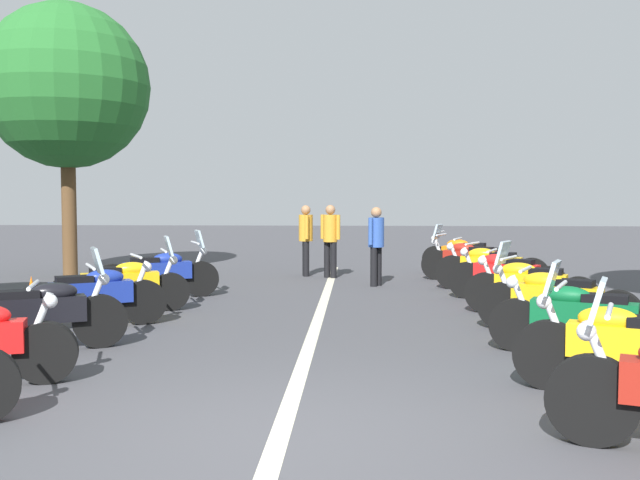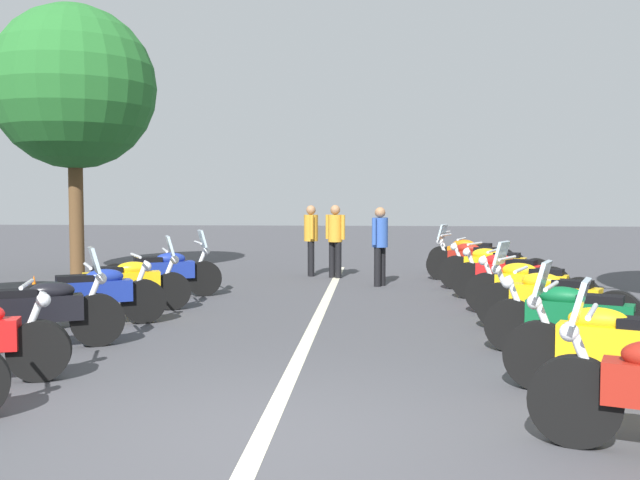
{
  "view_description": "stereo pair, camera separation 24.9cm",
  "coord_description": "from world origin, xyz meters",
  "px_view_note": "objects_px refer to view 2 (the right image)",
  "views": [
    {
      "loc": [
        -5.1,
        -0.59,
        1.8
      ],
      "look_at": [
        5.88,
        0.0,
        1.14
      ],
      "focal_mm": 39.91,
      "sensor_mm": 36.0,
      "label": 1
    },
    {
      "loc": [
        -5.1,
        -0.84,
        1.8
      ],
      "look_at": [
        5.88,
        0.0,
        1.14
      ],
      "focal_mm": 39.91,
      "sensor_mm": 36.0,
      "label": 2
    }
  ],
  "objects_px": {
    "motorcycle_left_row_5": "(163,272)",
    "motorcycle_right_row_4": "(530,287)",
    "motorcycle_left_row_2": "(39,311)",
    "motorcycle_right_row_8": "(470,255)",
    "motorcycle_right_row_7": "(474,260)",
    "motorcycle_right_row_6": "(494,267)",
    "motorcycle_right_row_5": "(508,275)",
    "motorcycle_right_row_1": "(615,347)",
    "motorcycle_right_row_3": "(552,300)",
    "motorcycle_right_row_2": "(577,318)",
    "bystander_2": "(335,235)",
    "motorcycle_left_row_3": "(93,295)",
    "bystander_0": "(311,235)",
    "motorcycle_left_row_4": "(124,283)",
    "bystander_1": "(380,240)",
    "roadside_tree_2": "(74,88)",
    "traffic_cone_1": "(34,296)"
  },
  "relations": [
    {
      "from": "motorcycle_right_row_1",
      "to": "motorcycle_right_row_3",
      "type": "bearing_deg",
      "value": -70.49
    },
    {
      "from": "motorcycle_left_row_4",
      "to": "motorcycle_right_row_1",
      "type": "height_order",
      "value": "motorcycle_right_row_1"
    },
    {
      "from": "motorcycle_right_row_7",
      "to": "motorcycle_right_row_4",
      "type": "bearing_deg",
      "value": 117.49
    },
    {
      "from": "bystander_1",
      "to": "bystander_2",
      "type": "bearing_deg",
      "value": -23.26
    },
    {
      "from": "motorcycle_right_row_1",
      "to": "motorcycle_right_row_7",
      "type": "bearing_deg",
      "value": -66.94
    },
    {
      "from": "motorcycle_left_row_3",
      "to": "traffic_cone_1",
      "type": "xyz_separation_m",
      "value": [
        0.92,
        1.3,
        -0.16
      ]
    },
    {
      "from": "motorcycle_right_row_2",
      "to": "motorcycle_right_row_4",
      "type": "relative_size",
      "value": 1.04
    },
    {
      "from": "motorcycle_right_row_4",
      "to": "bystander_2",
      "type": "distance_m",
      "value": 5.92
    },
    {
      "from": "motorcycle_right_row_2",
      "to": "motorcycle_right_row_5",
      "type": "relative_size",
      "value": 1.05
    },
    {
      "from": "motorcycle_right_row_2",
      "to": "bystander_2",
      "type": "xyz_separation_m",
      "value": [
        7.76,
        3.14,
        0.5
      ]
    },
    {
      "from": "motorcycle_right_row_3",
      "to": "motorcycle_left_row_3",
      "type": "bearing_deg",
      "value": 28.78
    },
    {
      "from": "motorcycle_left_row_5",
      "to": "motorcycle_right_row_4",
      "type": "height_order",
      "value": "motorcycle_left_row_5"
    },
    {
      "from": "motorcycle_left_row_4",
      "to": "roadside_tree_2",
      "type": "bearing_deg",
      "value": 98.53
    },
    {
      "from": "motorcycle_right_row_2",
      "to": "bystander_2",
      "type": "bearing_deg",
      "value": -44.54
    },
    {
      "from": "motorcycle_right_row_2",
      "to": "bystander_2",
      "type": "height_order",
      "value": "bystander_2"
    },
    {
      "from": "motorcycle_right_row_4",
      "to": "traffic_cone_1",
      "type": "bearing_deg",
      "value": 25.97
    },
    {
      "from": "bystander_2",
      "to": "motorcycle_left_row_4",
      "type": "bearing_deg",
      "value": 3.76
    },
    {
      "from": "motorcycle_left_row_3",
      "to": "motorcycle_right_row_2",
      "type": "bearing_deg",
      "value": -43.1
    },
    {
      "from": "motorcycle_left_row_4",
      "to": "motorcycle_right_row_6",
      "type": "height_order",
      "value": "motorcycle_left_row_4"
    },
    {
      "from": "motorcycle_left_row_2",
      "to": "motorcycle_right_row_1",
      "type": "distance_m",
      "value": 6.27
    },
    {
      "from": "motorcycle_left_row_3",
      "to": "motorcycle_right_row_8",
      "type": "bearing_deg",
      "value": 19.77
    },
    {
      "from": "bystander_1",
      "to": "bystander_2",
      "type": "relative_size",
      "value": 0.98
    },
    {
      "from": "motorcycle_right_row_8",
      "to": "bystander_2",
      "type": "xyz_separation_m",
      "value": [
        -0.91,
        3.11,
        0.49
      ]
    },
    {
      "from": "motorcycle_right_row_5",
      "to": "motorcycle_right_row_6",
      "type": "height_order",
      "value": "motorcycle_right_row_6"
    },
    {
      "from": "motorcycle_left_row_4",
      "to": "bystander_2",
      "type": "distance_m",
      "value": 5.89
    },
    {
      "from": "motorcycle_left_row_2",
      "to": "roadside_tree_2",
      "type": "relative_size",
      "value": 0.3
    },
    {
      "from": "motorcycle_left_row_4",
      "to": "motorcycle_right_row_6",
      "type": "distance_m",
      "value": 6.89
    },
    {
      "from": "motorcycle_left_row_2",
      "to": "motorcycle_right_row_8",
      "type": "height_order",
      "value": "motorcycle_left_row_2"
    },
    {
      "from": "motorcycle_right_row_6",
      "to": "bystander_0",
      "type": "height_order",
      "value": "bystander_0"
    },
    {
      "from": "motorcycle_right_row_1",
      "to": "motorcycle_right_row_6",
      "type": "bearing_deg",
      "value": -68.19
    },
    {
      "from": "motorcycle_left_row_4",
      "to": "motorcycle_right_row_7",
      "type": "relative_size",
      "value": 1.0
    },
    {
      "from": "motorcycle_left_row_3",
      "to": "bystander_1",
      "type": "height_order",
      "value": "bystander_1"
    },
    {
      "from": "motorcycle_right_row_1",
      "to": "bystander_2",
      "type": "distance_m",
      "value": 9.89
    },
    {
      "from": "motorcycle_left_row_3",
      "to": "motorcycle_right_row_2",
      "type": "xyz_separation_m",
      "value": [
        -1.45,
        -6.16,
        -0.0
      ]
    },
    {
      "from": "traffic_cone_1",
      "to": "bystander_1",
      "type": "relative_size",
      "value": 0.38
    },
    {
      "from": "motorcycle_left_row_3",
      "to": "bystander_0",
      "type": "bearing_deg",
      "value": 39.91
    },
    {
      "from": "motorcycle_right_row_8",
      "to": "bystander_0",
      "type": "distance_m",
      "value": 3.76
    },
    {
      "from": "motorcycle_right_row_1",
      "to": "motorcycle_right_row_4",
      "type": "distance_m",
      "value": 4.47
    },
    {
      "from": "motorcycle_left_row_2",
      "to": "motorcycle_right_row_6",
      "type": "height_order",
      "value": "motorcycle_left_row_2"
    },
    {
      "from": "motorcycle_right_row_2",
      "to": "motorcycle_right_row_4",
      "type": "xyz_separation_m",
      "value": [
        2.83,
        -0.09,
        0.0
      ]
    },
    {
      "from": "motorcycle_right_row_3",
      "to": "motorcycle_right_row_6",
      "type": "relative_size",
      "value": 0.92
    },
    {
      "from": "motorcycle_right_row_7",
      "to": "motorcycle_right_row_6",
      "type": "bearing_deg",
      "value": 120.73
    },
    {
      "from": "motorcycle_right_row_2",
      "to": "roadside_tree_2",
      "type": "bearing_deg",
      "value": -16.36
    },
    {
      "from": "motorcycle_left_row_4",
      "to": "bystander_1",
      "type": "relative_size",
      "value": 1.27
    },
    {
      "from": "motorcycle_right_row_1",
      "to": "motorcycle_right_row_7",
      "type": "height_order",
      "value": "motorcycle_right_row_7"
    },
    {
      "from": "traffic_cone_1",
      "to": "bystander_1",
      "type": "xyz_separation_m",
      "value": [
        3.96,
        -5.31,
        0.65
      ]
    },
    {
      "from": "motorcycle_left_row_3",
      "to": "motorcycle_left_row_4",
      "type": "height_order",
      "value": "motorcycle_left_row_4"
    },
    {
      "from": "motorcycle_left_row_2",
      "to": "roadside_tree_2",
      "type": "bearing_deg",
      "value": 81.74
    },
    {
      "from": "motorcycle_left_row_4",
      "to": "motorcycle_right_row_7",
      "type": "xyz_separation_m",
      "value": [
        4.47,
        -6.06,
        0.02
      ]
    },
    {
      "from": "motorcycle_left_row_4",
      "to": "motorcycle_right_row_4",
      "type": "distance_m",
      "value": 6.28
    }
  ]
}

